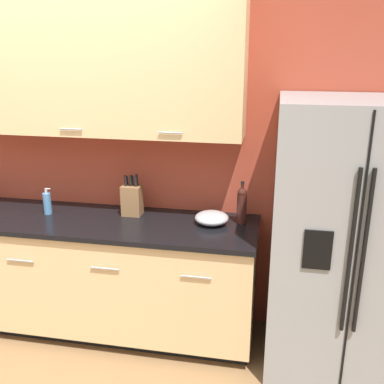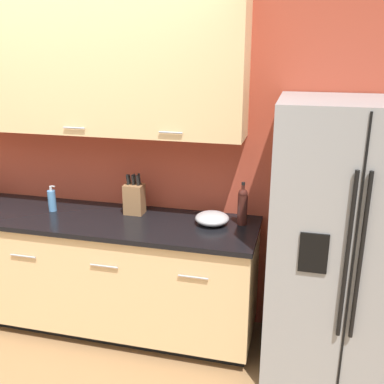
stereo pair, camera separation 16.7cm
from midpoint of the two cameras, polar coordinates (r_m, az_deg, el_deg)
wall_back at (r=3.51m, az=-12.32°, el=8.22°), size 10.00×0.39×2.60m
counter_unit at (r=3.58m, az=-11.90°, el=-9.68°), size 2.59×0.64×0.92m
refrigerator at (r=3.05m, az=20.56°, el=-6.36°), size 0.95×0.75×1.82m
knife_block at (r=3.33m, az=-5.92°, el=-0.81°), size 0.14×0.11×0.31m
wine_bottle at (r=3.14m, az=7.95°, el=-1.74°), size 0.07×0.07×0.31m
soap_dispenser at (r=3.51m, az=-16.07°, el=-1.03°), size 0.06×0.06×0.20m
mixing_bowl at (r=3.15m, az=4.08°, el=-3.37°), size 0.24×0.24×0.08m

